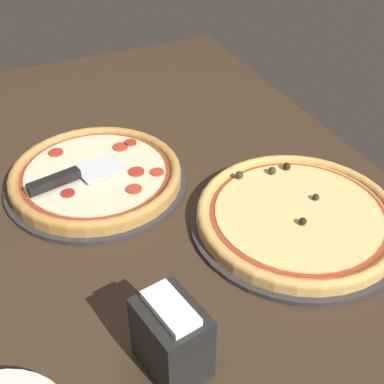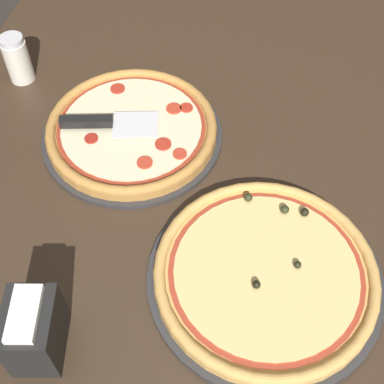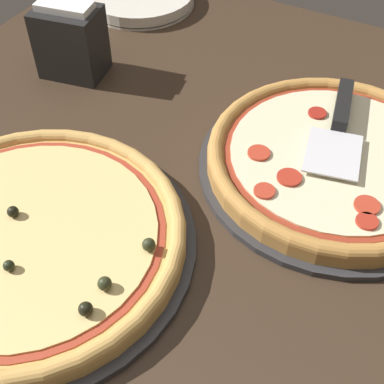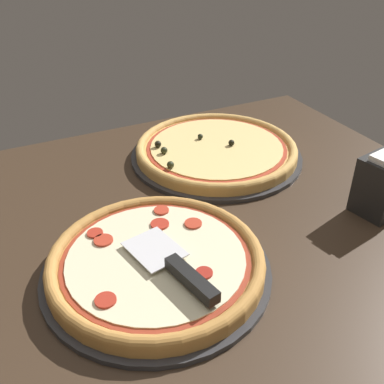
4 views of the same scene
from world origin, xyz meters
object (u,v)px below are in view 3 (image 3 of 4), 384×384
object	(u,v)px
pizza_back	(29,237)
serving_spatula	(340,117)
pizza_front	(335,158)
napkin_holder	(71,41)

from	to	relation	value
pizza_back	serving_spatula	world-z (taller)	serving_spatula
pizza_back	serving_spatula	xyz separation A→B (cm)	(-27.53, -38.53, 2.50)
pizza_front	pizza_back	xyz separation A→B (cm)	(29.30, 32.10, -0.19)
pizza_front	napkin_holder	distance (cm)	48.66
pizza_front	serving_spatula	distance (cm)	7.05
napkin_holder	pizza_front	bearing A→B (deg)	176.81
pizza_back	napkin_holder	distance (cm)	39.90
serving_spatula	napkin_holder	size ratio (longest dim) A/B	1.62
pizza_back	serving_spatula	bearing A→B (deg)	-125.55
serving_spatula	pizza_back	bearing A→B (deg)	54.45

